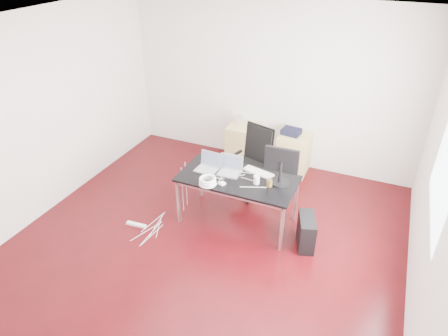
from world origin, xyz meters
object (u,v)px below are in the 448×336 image
at_px(desk, 238,181).
at_px(filing_cabinet_right, 293,154).
at_px(filing_cabinet_left, 243,144).
at_px(office_chair, 253,158).
at_px(pc_tower, 306,232).

relative_size(desk, filing_cabinet_right, 2.29).
relative_size(desk, filing_cabinet_left, 2.29).
xyz_separation_m(desk, office_chair, (-0.07, 0.79, -0.07)).
relative_size(desk, pc_tower, 3.56).
bearing_deg(filing_cabinet_right, filing_cabinet_left, 180.00).
relative_size(filing_cabinet_right, pc_tower, 1.56).
xyz_separation_m(filing_cabinet_left, pc_tower, (1.59, -1.77, -0.13)).
distance_m(filing_cabinet_right, pc_tower, 1.90).
xyz_separation_m(office_chair, filing_cabinet_left, (-0.49, 0.86, -0.26)).
distance_m(desk, filing_cabinet_left, 1.78).
bearing_deg(filing_cabinet_left, filing_cabinet_right, 0.00).
xyz_separation_m(desk, filing_cabinet_right, (0.36, 1.66, -0.33)).
height_order(filing_cabinet_right, pc_tower, filing_cabinet_right).
bearing_deg(desk, filing_cabinet_right, 77.69).
bearing_deg(filing_cabinet_right, office_chair, -116.63).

